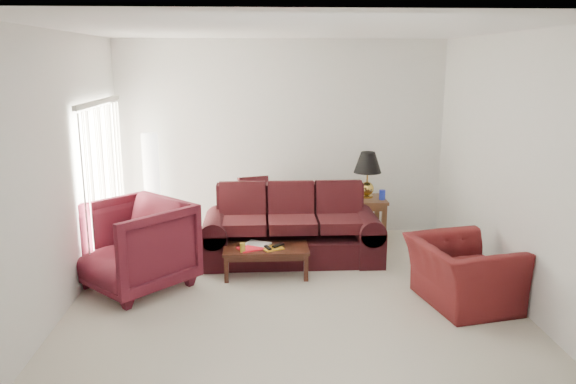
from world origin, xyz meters
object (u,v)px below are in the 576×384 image
(floor_lamp, at_px, (152,189))
(armchair_right, at_px, (462,273))
(armchair_left, at_px, (134,246))
(sofa, at_px, (292,225))
(end_table, at_px, (364,220))
(coffee_table, at_px, (266,261))

(floor_lamp, xyz_separation_m, armchair_right, (3.83, -2.36, -0.48))
(floor_lamp, bearing_deg, armchair_left, -87.67)
(sofa, height_order, armchair_left, armchair_left)
(armchair_left, bearing_deg, armchair_right, 34.48)
(floor_lamp, relative_size, armchair_left, 1.44)
(armchair_left, xyz_separation_m, armchair_right, (3.76, -0.67, -0.17))
(end_table, height_order, coffee_table, end_table)
(armchair_left, bearing_deg, coffee_table, 55.89)
(sofa, distance_m, armchair_left, 2.13)
(end_table, height_order, armchair_right, armchair_right)
(floor_lamp, bearing_deg, end_table, -0.95)
(sofa, height_order, end_table, sofa)
(sofa, distance_m, armchair_right, 2.39)
(floor_lamp, height_order, armchair_right, floor_lamp)
(end_table, relative_size, armchair_right, 0.60)
(sofa, xyz_separation_m, armchair_left, (-1.94, -0.88, 0.04))
(floor_lamp, relative_size, coffee_table, 1.57)
(end_table, xyz_separation_m, armchair_left, (-3.08, -1.64, 0.20))
(floor_lamp, xyz_separation_m, armchair_left, (0.07, -1.69, -0.31))
(armchair_right, xyz_separation_m, coffee_table, (-2.18, 0.98, -0.18))
(armchair_left, height_order, armchair_right, armchair_left)
(armchair_right, bearing_deg, armchair_left, 68.36)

